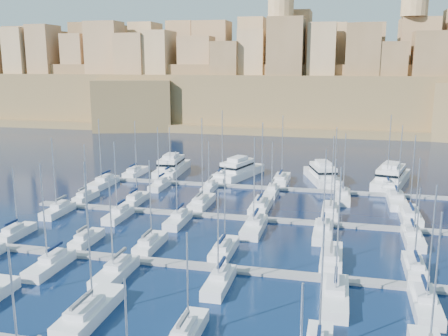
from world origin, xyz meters
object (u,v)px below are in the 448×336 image
(sailboat_2, at_px, (90,311))
(motor_yacht_d, at_px, (391,177))
(motor_yacht_b, at_px, (239,170))
(motor_yacht_c, at_px, (322,174))
(motor_yacht_a, at_px, (172,167))

(sailboat_2, distance_m, motor_yacht_d, 79.06)
(motor_yacht_b, relative_size, motor_yacht_c, 1.04)
(motor_yacht_b, relative_size, motor_yacht_d, 0.90)
(motor_yacht_b, height_order, motor_yacht_d, same)
(motor_yacht_a, height_order, motor_yacht_b, same)
(motor_yacht_b, distance_m, motor_yacht_d, 34.66)
(motor_yacht_d, bearing_deg, motor_yacht_a, -178.94)
(motor_yacht_b, height_order, motor_yacht_c, same)
(motor_yacht_a, bearing_deg, motor_yacht_c, -0.49)
(motor_yacht_c, bearing_deg, motor_yacht_b, 179.04)
(motor_yacht_a, distance_m, motor_yacht_d, 51.40)
(motor_yacht_a, bearing_deg, sailboat_2, -77.67)
(motor_yacht_b, bearing_deg, motor_yacht_c, -0.96)
(sailboat_2, xyz_separation_m, motor_yacht_b, (1.60, 69.31, 0.94))
(sailboat_2, distance_m, motor_yacht_a, 70.94)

